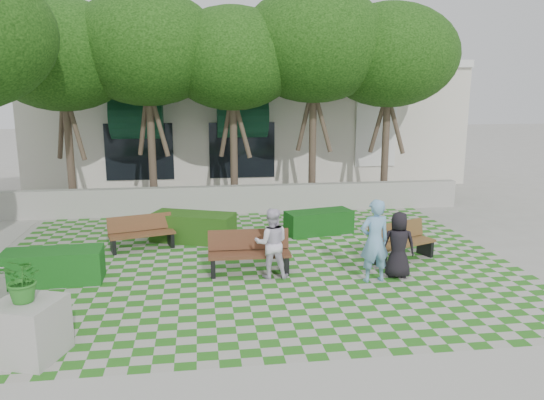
{
  "coord_description": "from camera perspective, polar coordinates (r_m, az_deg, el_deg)",
  "views": [
    {
      "loc": [
        -1.21,
        -10.84,
        4.06
      ],
      "look_at": [
        0.5,
        1.5,
        1.4
      ],
      "focal_mm": 35.0,
      "sensor_mm": 36.0,
      "label": 1
    }
  ],
  "objects": [
    {
      "name": "ground",
      "position": [
        11.63,
        -1.44,
        -8.37
      ],
      "size": [
        90.0,
        90.0,
        0.0
      ],
      "primitive_type": "plane",
      "color": "gray",
      "rests_on": "ground"
    },
    {
      "name": "lawn",
      "position": [
        12.57,
        -1.96,
        -6.77
      ],
      "size": [
        12.0,
        12.0,
        0.0
      ],
      "primitive_type": "plane",
      "color": "#2B721E",
      "rests_on": "ground"
    },
    {
      "name": "retaining_wall",
      "position": [
        17.46,
        -3.75,
        0.09
      ],
      "size": [
        15.0,
        0.36,
        0.9
      ],
      "primitive_type": "cube",
      "color": "#9E9B93",
      "rests_on": "ground"
    },
    {
      "name": "bench_east",
      "position": [
        13.05,
        13.69,
        -4.45
      ],
      "size": [
        1.78,
        1.17,
        0.89
      ],
      "rotation": [
        0.0,
        0.0,
        0.4
      ],
      "color": "brown",
      "rests_on": "ground"
    },
    {
      "name": "bench_mid",
      "position": [
        11.8,
        -2.47,
        -5.73
      ],
      "size": [
        1.82,
        0.64,
        0.95
      ],
      "rotation": [
        0.0,
        0.0,
        -0.02
      ],
      "color": "#4E2C1B",
      "rests_on": "ground"
    },
    {
      "name": "bench_west",
      "position": [
        13.92,
        -13.85,
        -3.49
      ],
      "size": [
        1.72,
        0.98,
        0.86
      ],
      "rotation": [
        0.0,
        0.0,
        0.28
      ],
      "color": "brown",
      "rests_on": "ground"
    },
    {
      "name": "hedge_midright",
      "position": [
        15.01,
        5.06,
        -2.4
      ],
      "size": [
        1.98,
        1.13,
        0.65
      ],
      "primitive_type": "cube",
      "rotation": [
        0.0,
        0.0,
        0.22
      ],
      "color": "#124515",
      "rests_on": "ground"
    },
    {
      "name": "hedge_midleft",
      "position": [
        14.36,
        -8.48,
        -2.92
      ],
      "size": [
        2.35,
        1.61,
        0.76
      ],
      "primitive_type": "cube",
      "rotation": [
        0.0,
        0.0,
        -0.37
      ],
      "color": "#1F4813",
      "rests_on": "ground"
    },
    {
      "name": "hedge_west",
      "position": [
        12.17,
        -22.48,
        -6.63
      ],
      "size": [
        2.05,
        0.89,
        0.71
      ],
      "primitive_type": "cube",
      "rotation": [
        0.0,
        0.0,
        0.04
      ],
      "color": "#144D19",
      "rests_on": "ground"
    },
    {
      "name": "planter_front",
      "position": [
        8.98,
        -24.8,
        -11.38
      ],
      "size": [
        1.16,
        1.16,
        1.62
      ],
      "rotation": [
        0.0,
        0.0,
        -0.34
      ],
      "color": "#9E9B93",
      "rests_on": "ground"
    },
    {
      "name": "person_blue",
      "position": [
        11.36,
        10.97,
        -4.34
      ],
      "size": [
        0.69,
        0.49,
        1.79
      ],
      "primitive_type": "imported",
      "rotation": [
        0.0,
        0.0,
        3.25
      ],
      "color": "#73A7D3",
      "rests_on": "ground"
    },
    {
      "name": "person_dark",
      "position": [
        11.78,
        13.44,
        -4.72
      ],
      "size": [
        0.8,
        0.62,
        1.45
      ],
      "primitive_type": "imported",
      "rotation": [
        0.0,
        0.0,
        2.9
      ],
      "color": "black",
      "rests_on": "ground"
    },
    {
      "name": "person_white",
      "position": [
        11.45,
        -0.05,
        -4.65
      ],
      "size": [
        0.8,
        0.66,
        1.54
      ],
      "primitive_type": "imported",
      "rotation": [
        0.0,
        0.0,
        3.03
      ],
      "color": "silver",
      "rests_on": "ground"
    },
    {
      "name": "tree_row",
      "position": [
        16.84,
        -10.49,
        15.67
      ],
      "size": [
        17.7,
        13.4,
        7.41
      ],
      "color": "#47382B",
      "rests_on": "ground"
    },
    {
      "name": "building",
      "position": [
        25.05,
        -3.0,
        8.5
      ],
      "size": [
        18.0,
        8.92,
        5.15
      ],
      "color": "beige",
      "rests_on": "ground"
    }
  ]
}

